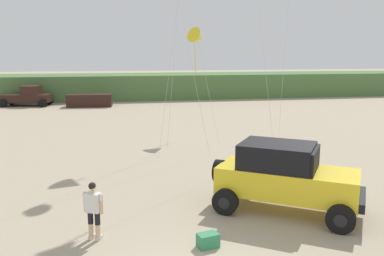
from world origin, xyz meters
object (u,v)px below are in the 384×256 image
person_watching (93,208)px  distant_pickup (28,96)px  distant_sedan (90,100)px  jeep (285,176)px  cooler_box (208,240)px  kite_purple_stunt (198,37)px

person_watching → distant_pickup: size_ratio=0.35×
distant_pickup → distant_sedan: size_ratio=1.15×
jeep → distant_pickup: (-13.80, 29.82, -0.26)m
distant_pickup → person_watching: bearing=-75.9°
distant_pickup → cooler_box: bearing=-71.3°
distant_sedan → person_watching: bearing=-82.2°
cooler_box → distant_sedan: distant_sedan is taller
person_watching → distant_pickup: (-7.76, 30.81, 0.00)m
jeep → person_watching: bearing=-170.7°
jeep → distant_pickup: bearing=114.8°
jeep → distant_pickup: jeep is taller
distant_pickup → kite_purple_stunt: bearing=-50.1°
person_watching → distant_pickup: 31.78m
distant_sedan → kite_purple_stunt: size_ratio=0.63×
cooler_box → distant_sedan: (-4.80, 30.24, 0.41)m
person_watching → distant_sedan: person_watching is taller
distant_sedan → kite_purple_stunt: (7.64, -14.66, 5.49)m
cooler_box → distant_pickup: bearing=94.4°
distant_sedan → kite_purple_stunt: bearing=-58.1°
distant_sedan → cooler_box: bearing=-76.6°
cooler_box → kite_purple_stunt: (2.84, 15.58, 5.90)m
cooler_box → distant_pickup: size_ratio=0.12×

